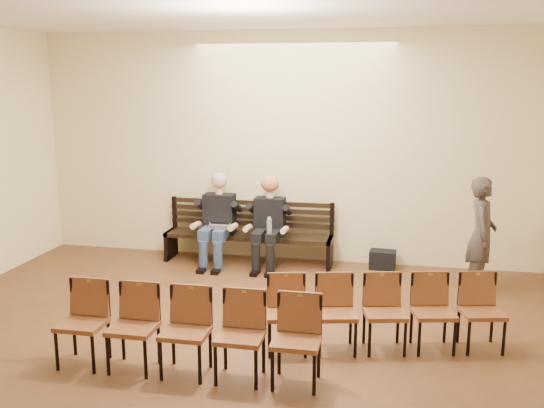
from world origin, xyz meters
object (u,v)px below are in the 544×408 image
at_px(laptop, 218,229).
at_px(bag, 382,260).
at_px(water_bottle, 269,234).
at_px(passerby, 482,226).
at_px(seated_woman, 268,225).
at_px(bench, 248,248).
at_px(seated_man, 218,219).
at_px(chair_row_front, 385,314).
at_px(chair_row_back, 185,333).

xyz_separation_m(laptop, bag, (2.44, 0.37, -0.43)).
relative_size(water_bottle, bag, 0.66).
distance_m(laptop, passerby, 3.75).
relative_size(laptop, water_bottle, 1.32).
xyz_separation_m(seated_woman, water_bottle, (0.08, -0.30, -0.07)).
bearing_deg(bench, seated_man, -164.87).
relative_size(bag, chair_row_front, 0.15).
bearing_deg(chair_row_front, passerby, 47.39).
bearing_deg(bench, bag, 2.81).
bearing_deg(bag, passerby, -28.61).
xyz_separation_m(bench, bag, (2.04, 0.10, -0.09)).
bearing_deg(chair_row_front, water_bottle, 113.62).
relative_size(seated_woman, chair_row_back, 0.50).
bearing_deg(seated_man, bag, 5.06).
bearing_deg(chair_row_front, laptop, 122.98).
bearing_deg(bench, passerby, -10.24).
bearing_deg(chair_row_front, bench, 115.08).
bearing_deg(laptop, seated_woman, 17.39).
xyz_separation_m(bench, seated_man, (-0.44, -0.12, 0.47)).
relative_size(bag, passerby, 0.21).
relative_size(bench, seated_woman, 2.01).
bearing_deg(chair_row_front, seated_man, 121.73).
xyz_separation_m(seated_man, chair_row_front, (2.57, -2.59, -0.30)).
relative_size(seated_man, bag, 3.70).
distance_m(seated_man, passerby, 3.80).
distance_m(bag, chair_row_back, 4.13).
height_order(bench, chair_row_back, chair_row_back).
bearing_deg(laptop, bag, 14.55).
height_order(seated_man, chair_row_back, seated_man).
distance_m(laptop, bag, 2.51).
distance_m(bench, bag, 2.04).
xyz_separation_m(bench, water_bottle, (0.42, -0.42, 0.35)).
bearing_deg(passerby, seated_man, 88.69).
relative_size(seated_woman, bag, 3.44).
distance_m(water_bottle, chair_row_front, 2.86).
bearing_deg(chair_row_front, chair_row_back, -166.69).
height_order(seated_man, passerby, passerby).
bearing_deg(bag, water_bottle, -162.17).
relative_size(water_bottle, chair_row_front, 0.10).
distance_m(seated_man, chair_row_back, 3.59).
relative_size(chair_row_front, chair_row_back, 0.95).
height_order(water_bottle, bag, water_bottle).
height_order(bench, bag, bench).
height_order(seated_woman, laptop, seated_woman).
height_order(seated_woman, chair_row_front, seated_woman).
relative_size(seated_woman, chair_row_front, 0.53).
bearing_deg(laptop, passerby, 0.84).
relative_size(bench, passerby, 1.47).
relative_size(seated_man, chair_row_back, 0.54).
distance_m(seated_woman, bag, 1.78).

